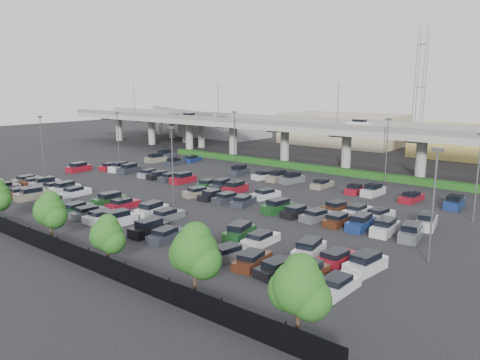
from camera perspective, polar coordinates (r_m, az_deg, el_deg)
name	(u,v)px	position (r m, az deg, el deg)	size (l,w,h in m)	color
ground	(214,193)	(68.28, -3.19, -1.65)	(280.00, 280.00, 0.00)	black
overpass	(323,130)	(93.16, 10.06, 6.08)	(150.00, 13.00, 15.80)	gray
on_ramp	(179,116)	(134.00, -7.45, 7.73)	(50.93, 30.13, 8.80)	gray
hedge	(304,167)	(87.92, 7.80, 1.61)	(66.00, 1.60, 1.10)	#163E12
fence	(25,234)	(51.65, -24.69, -6.04)	(70.00, 0.10, 2.00)	black
tree_row	(41,207)	(50.95, -23.08, -3.08)	(65.07, 3.66, 5.94)	#332316
parked_cars	(202,196)	(64.20, -4.64, -1.94)	(63.11, 41.67, 1.67)	#525459
light_poles	(202,147)	(71.36, -4.63, 4.00)	(66.90, 48.38, 10.30)	#4C4C51
distant_buildings	(435,137)	(116.23, 22.70, 4.82)	(138.00, 24.00, 9.00)	gray
comm_tower	(420,84)	(129.75, 21.09, 10.81)	(2.40, 2.40, 30.00)	#4C4C51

